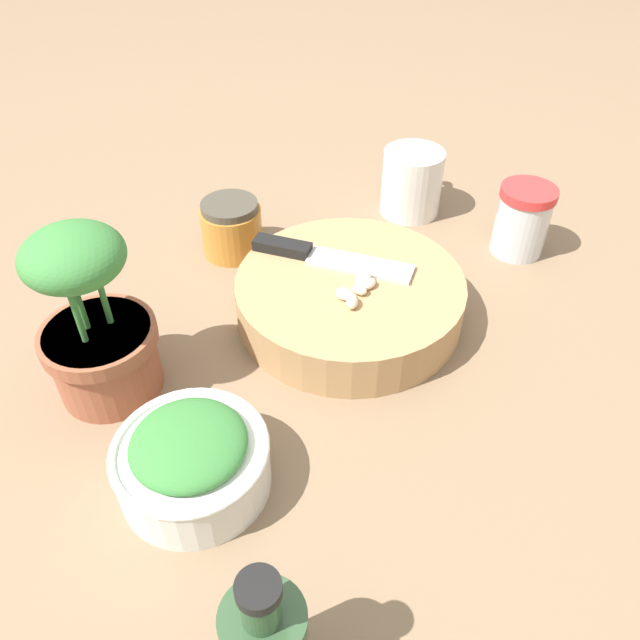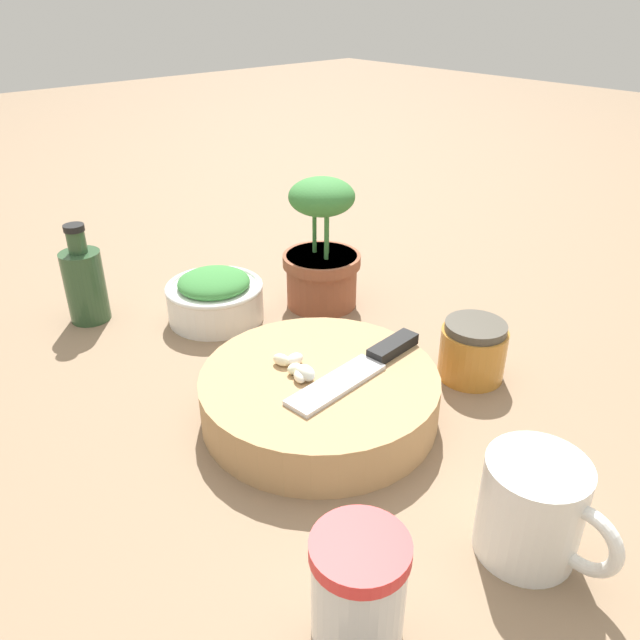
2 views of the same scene
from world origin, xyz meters
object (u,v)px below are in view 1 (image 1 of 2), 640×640
Objects in this scene: garlic_cloves at (358,288)px; potted_herb at (96,328)px; spice_jar at (522,220)px; cutting_board at (350,299)px; chef_knife at (322,256)px; coffee_mug at (412,181)px; honey_jar at (232,228)px; herb_bowl at (192,459)px.

garlic_cloves is 0.33× the size of potted_herb.
garlic_cloves is 0.68× the size of spice_jar.
potted_herb is at bearing 137.68° from cutting_board.
chef_knife is 1.61× the size of coffee_mug.
garlic_cloves is (-0.02, -0.02, 0.03)m from cutting_board.
spice_jar reaches higher than cutting_board.
spice_jar is 0.37m from honey_jar.
herb_bowl is at bearing 167.14° from garlic_cloves.
herb_bowl is (-0.27, 0.04, 0.01)m from cutting_board.
potted_herb is at bearing 65.21° from herb_bowl.
cutting_board is at bearing -42.32° from potted_herb.
potted_herb is (-0.18, 0.20, 0.02)m from garlic_cloves.
potted_herb reaches higher than honey_jar.
chef_knife is at bearing 55.31° from garlic_cloves.
chef_knife is 0.07m from garlic_cloves.
coffee_mug is (0.23, -0.04, -0.01)m from chef_knife.
spice_jar is at bearing -66.20° from honey_jar.
garlic_cloves is at bearing 149.42° from spice_jar.
spice_jar is at bearing -35.61° from cutting_board.
honey_jar is at bearing 24.34° from herb_bowl.
cutting_board is at bearing 144.39° from spice_jar.
coffee_mug is 1.51× the size of honey_jar.
cutting_board is 4.10× the size of garlic_cloves.
chef_knife is 1.01× the size of potted_herb.
herb_bowl is at bearing -155.66° from honey_jar.
honey_jar reaches higher than herb_bowl.
cutting_board is 0.04m from garlic_cloves.
potted_herb reaches higher than cutting_board.
chef_knife is 0.26m from potted_herb.
honey_jar is (0.08, 0.21, -0.02)m from garlic_cloves.
honey_jar is 0.27m from potted_herb.
spice_jar is at bearing -21.99° from herb_bowl.
spice_jar reaches higher than herb_bowl.
garlic_cloves is 0.26m from herb_bowl.
garlic_cloves is (-0.04, -0.06, 0.00)m from chef_knife.
cutting_board is 1.35× the size of chef_knife.
potted_herb is at bearing -178.51° from honey_jar.
chef_knife is 2.08× the size of spice_jar.
garlic_cloves is at bearing -139.38° from cutting_board.
coffee_mug is (0.52, -0.03, 0.01)m from herb_bowl.
chef_knife is at bearing -105.15° from honey_jar.
coffee_mug reaches higher than honey_jar.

